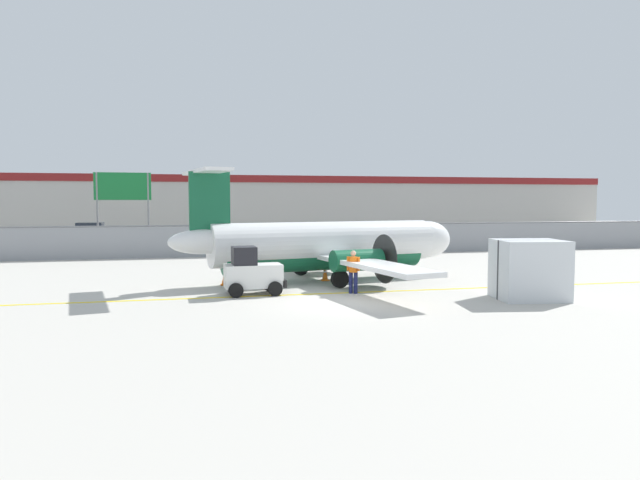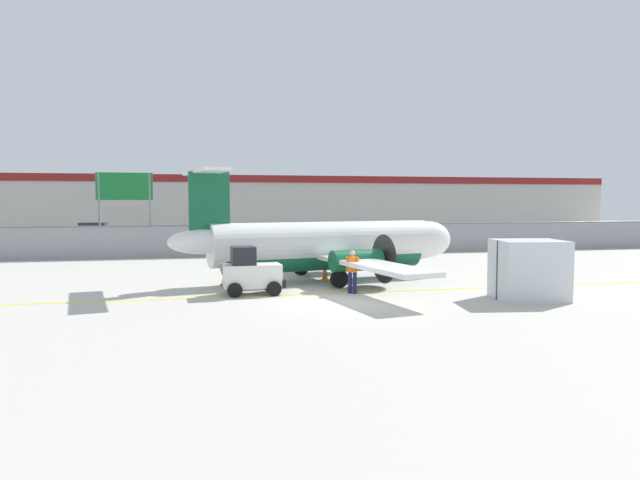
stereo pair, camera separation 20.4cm
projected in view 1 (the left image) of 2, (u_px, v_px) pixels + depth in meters
The scene contains 18 objects.
ground_plane at pixel (330, 293), 22.45m from camera, with size 140.00×140.00×0.01m.
perimeter_fence at pixel (273, 239), 37.94m from camera, with size 98.00×0.10×2.10m.
parking_lot_strip at pixel (255, 242), 49.21m from camera, with size 98.00×17.00×0.12m.
background_building at pixel (237, 204), 66.98m from camera, with size 91.00×8.10×6.50m.
commuter_airplane at pixel (330, 246), 26.00m from camera, with size 13.76×16.01×4.92m.
baggage_tug at pixel (252, 273), 22.15m from camera, with size 2.38×1.47×1.88m.
ground_crew_worker at pixel (353, 269), 22.38m from camera, with size 0.51×0.47×1.70m.
cargo_container at pixel (529, 270), 21.09m from camera, with size 2.66×2.33×2.20m.
traffic_cone_near_left at pixel (268, 281), 23.63m from camera, with size 0.36×0.36×0.64m.
traffic_cone_near_right at pixel (325, 274), 26.05m from camera, with size 0.36×0.36×0.64m.
traffic_cone_far_left at pixel (225, 278), 24.63m from camera, with size 0.36×0.36×0.64m.
parked_car_0 at pixel (92, 231), 51.23m from camera, with size 4.25×2.09×1.58m.
parked_car_1 at pixel (134, 239), 41.60m from camera, with size 4.35×2.33×1.58m.
parked_car_2 at pixel (215, 232), 50.17m from camera, with size 4.32×2.25×1.58m.
parked_car_3 at pixel (285, 235), 45.52m from camera, with size 4.36×2.35×1.58m.
parked_car_4 at pixel (376, 234), 47.28m from camera, with size 4.30×2.22×1.58m.
parked_car_5 at pixel (406, 231), 51.39m from camera, with size 4.27×2.14×1.58m.
highway_sign at pixel (123, 193), 37.41m from camera, with size 3.60×0.14×5.50m.
Camera 1 is at (-5.27, -19.62, 3.65)m, focal length 32.00 mm.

